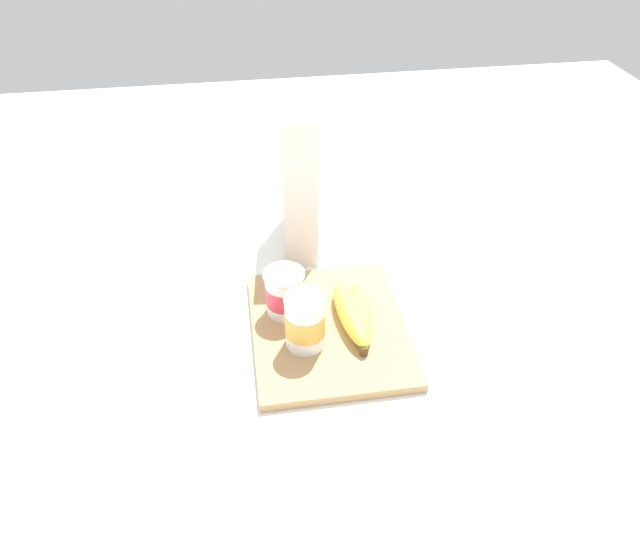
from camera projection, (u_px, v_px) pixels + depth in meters
ground_plane at (329, 332)px, 1.01m from camera, size 2.40×2.40×0.00m
cutting_board at (329, 329)px, 1.00m from camera, size 0.31×0.26×0.02m
cereal_box at (300, 176)px, 1.14m from camera, size 0.20×0.09×0.30m
yogurt_cup_front at (305, 322)px, 0.94m from camera, size 0.07×0.07×0.10m
yogurt_cup_back at (285, 293)px, 1.00m from camera, size 0.07×0.07×0.08m
banana_bunch at (354, 313)px, 1.00m from camera, size 0.17×0.07×0.04m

